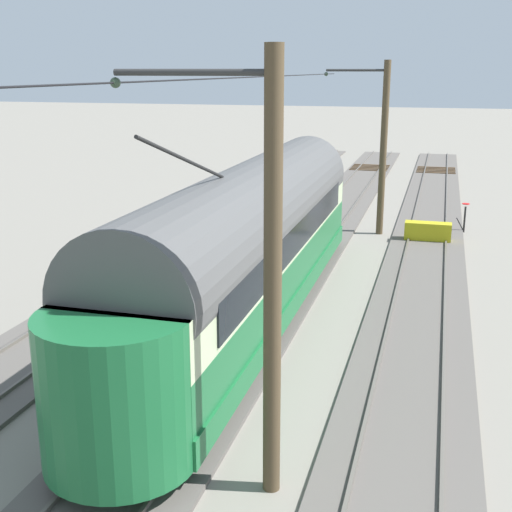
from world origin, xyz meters
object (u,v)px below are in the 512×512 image
(catenary_pole_mid_near, at_px, (268,276))
(track_end_bumper, at_px, (428,232))
(vintage_streetcar, at_px, (251,240))
(switch_stand, at_px, (464,216))
(catenary_pole_foreground, at_px, (382,146))

(catenary_pole_mid_near, distance_m, track_end_bumper, 17.86)
(vintage_streetcar, distance_m, switch_stand, 13.66)
(track_end_bumper, bearing_deg, catenary_pole_foreground, -24.28)
(vintage_streetcar, bearing_deg, track_end_bumper, -113.58)
(catenary_pole_foreground, height_order, catenary_pole_mid_near, same)
(vintage_streetcar, distance_m, catenary_pole_foreground, 11.37)
(catenary_pole_mid_near, xyz_separation_m, track_end_bumper, (-2.05, -17.44, -3.26))
(catenary_pole_mid_near, bearing_deg, switch_stand, -100.06)
(switch_stand, height_order, track_end_bumper, switch_stand)
(catenary_pole_foreground, bearing_deg, track_end_bumper, 155.72)
(vintage_streetcar, bearing_deg, catenary_pole_mid_near, 107.84)
(switch_stand, bearing_deg, track_end_bumper, 56.51)
(vintage_streetcar, height_order, track_end_bumper, vintage_streetcar)
(track_end_bumper, bearing_deg, switch_stand, -123.49)
(vintage_streetcar, distance_m, catenary_pole_mid_near, 7.82)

